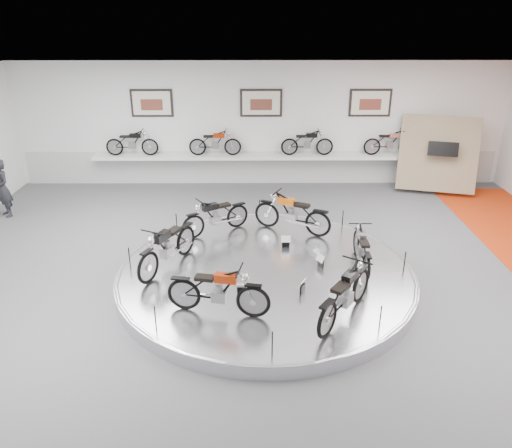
{
  "coord_description": "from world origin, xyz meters",
  "views": [
    {
      "loc": [
        -0.28,
        -9.2,
        5.54
      ],
      "look_at": [
        -0.21,
        0.6,
        1.25
      ],
      "focal_mm": 35.0,
      "sensor_mm": 36.0,
      "label": 1
    }
  ],
  "objects_px": {
    "bike_e": "(218,290)",
    "visitor": "(3,188)",
    "bike_f": "(345,294)",
    "display_platform": "(266,276)",
    "shelf": "(261,157)",
    "bike_c": "(216,216)",
    "bike_a": "(362,248)",
    "bike_b": "(292,213)",
    "bike_d": "(167,246)"
  },
  "relations": [
    {
      "from": "shelf",
      "to": "bike_a",
      "type": "height_order",
      "value": "bike_a"
    },
    {
      "from": "bike_a",
      "to": "bike_b",
      "type": "bearing_deg",
      "value": 37.95
    },
    {
      "from": "bike_b",
      "to": "display_platform",
      "type": "bearing_deg",
      "value": 96.76
    },
    {
      "from": "shelf",
      "to": "bike_c",
      "type": "bearing_deg",
      "value": -105.09
    },
    {
      "from": "display_platform",
      "to": "visitor",
      "type": "bearing_deg",
      "value": 152.42
    },
    {
      "from": "shelf",
      "to": "bike_d",
      "type": "bearing_deg",
      "value": -108.58
    },
    {
      "from": "bike_e",
      "to": "bike_d",
      "type": "bearing_deg",
      "value": 135.65
    },
    {
      "from": "bike_b",
      "to": "visitor",
      "type": "relative_size",
      "value": 1.06
    },
    {
      "from": "display_platform",
      "to": "bike_a",
      "type": "height_order",
      "value": "bike_a"
    },
    {
      "from": "bike_c",
      "to": "bike_d",
      "type": "distance_m",
      "value": 2.04
    },
    {
      "from": "bike_e",
      "to": "bike_c",
      "type": "bearing_deg",
      "value": 106.1
    },
    {
      "from": "bike_c",
      "to": "bike_d",
      "type": "relative_size",
      "value": 0.89
    },
    {
      "from": "display_platform",
      "to": "bike_d",
      "type": "bearing_deg",
      "value": 177.05
    },
    {
      "from": "shelf",
      "to": "bike_b",
      "type": "relative_size",
      "value": 6.34
    },
    {
      "from": "bike_b",
      "to": "bike_f",
      "type": "relative_size",
      "value": 1.0
    },
    {
      "from": "bike_b",
      "to": "bike_d",
      "type": "height_order",
      "value": "bike_d"
    },
    {
      "from": "bike_b",
      "to": "shelf",
      "type": "bearing_deg",
      "value": -54.69
    },
    {
      "from": "bike_a",
      "to": "bike_d",
      "type": "relative_size",
      "value": 0.83
    },
    {
      "from": "shelf",
      "to": "bike_b",
      "type": "height_order",
      "value": "bike_b"
    },
    {
      "from": "bike_a",
      "to": "bike_f",
      "type": "distance_m",
      "value": 2.11
    },
    {
      "from": "bike_e",
      "to": "shelf",
      "type": "bearing_deg",
      "value": 95.07
    },
    {
      "from": "bike_f",
      "to": "visitor",
      "type": "relative_size",
      "value": 1.06
    },
    {
      "from": "bike_e",
      "to": "bike_a",
      "type": "bearing_deg",
      "value": 42.73
    },
    {
      "from": "bike_a",
      "to": "visitor",
      "type": "height_order",
      "value": "visitor"
    },
    {
      "from": "display_platform",
      "to": "bike_e",
      "type": "xyz_separation_m",
      "value": [
        -0.92,
        -1.66,
        0.64
      ]
    },
    {
      "from": "bike_a",
      "to": "visitor",
      "type": "bearing_deg",
      "value": 69.64
    },
    {
      "from": "bike_c",
      "to": "shelf",
      "type": "bearing_deg",
      "value": -137.89
    },
    {
      "from": "bike_b",
      "to": "bike_e",
      "type": "height_order",
      "value": "bike_b"
    },
    {
      "from": "bike_a",
      "to": "bike_f",
      "type": "bearing_deg",
      "value": 161.4
    },
    {
      "from": "bike_b",
      "to": "bike_e",
      "type": "xyz_separation_m",
      "value": [
        -1.62,
        -3.65,
        -0.02
      ]
    },
    {
      "from": "bike_f",
      "to": "display_platform",
      "type": "bearing_deg",
      "value": 72.13
    },
    {
      "from": "bike_e",
      "to": "visitor",
      "type": "height_order",
      "value": "visitor"
    },
    {
      "from": "bike_f",
      "to": "bike_a",
      "type": "bearing_deg",
      "value": 15.53
    },
    {
      "from": "visitor",
      "to": "shelf",
      "type": "bearing_deg",
      "value": 63.23
    },
    {
      "from": "bike_e",
      "to": "bike_f",
      "type": "distance_m",
      "value": 2.3
    },
    {
      "from": "visitor",
      "to": "display_platform",
      "type": "bearing_deg",
      "value": 16.4
    },
    {
      "from": "bike_a",
      "to": "shelf",
      "type": "bearing_deg",
      "value": 19.42
    },
    {
      "from": "bike_b",
      "to": "bike_d",
      "type": "bearing_deg",
      "value": 59.96
    },
    {
      "from": "display_platform",
      "to": "shelf",
      "type": "distance_m",
      "value": 6.46
    },
    {
      "from": "bike_c",
      "to": "display_platform",
      "type": "bearing_deg",
      "value": 89.03
    },
    {
      "from": "shelf",
      "to": "bike_c",
      "type": "height_order",
      "value": "bike_c"
    },
    {
      "from": "shelf",
      "to": "bike_e",
      "type": "height_order",
      "value": "bike_e"
    },
    {
      "from": "bike_c",
      "to": "visitor",
      "type": "distance_m",
      "value": 6.43
    },
    {
      "from": "display_platform",
      "to": "bike_d",
      "type": "distance_m",
      "value": 2.22
    },
    {
      "from": "shelf",
      "to": "bike_f",
      "type": "height_order",
      "value": "bike_f"
    },
    {
      "from": "bike_d",
      "to": "bike_e",
      "type": "height_order",
      "value": "bike_d"
    },
    {
      "from": "bike_e",
      "to": "visitor",
      "type": "xyz_separation_m",
      "value": [
        -6.42,
        5.49,
        0.03
      ]
    },
    {
      "from": "bike_e",
      "to": "bike_f",
      "type": "xyz_separation_m",
      "value": [
        2.3,
        -0.17,
        0.02
      ]
    },
    {
      "from": "display_platform",
      "to": "visitor",
      "type": "distance_m",
      "value": 8.31
    },
    {
      "from": "bike_c",
      "to": "bike_f",
      "type": "height_order",
      "value": "bike_f"
    }
  ]
}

